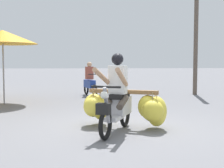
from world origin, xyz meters
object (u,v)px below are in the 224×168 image
Objects in this scene: motorbike_main_loaded at (123,106)px; market_umbrella_near_shop at (3,37)px; motorbike_distant_ahead_left at (90,82)px; utility_pole at (196,32)px.

motorbike_main_loaded is 5.80m from market_umbrella_near_shop.
motorbike_main_loaded is at bearing -84.33° from motorbike_distant_ahead_left.
market_umbrella_near_shop is at bearing -144.86° from motorbike_distant_ahead_left.
motorbike_main_loaded is 0.37× the size of utility_pole.
utility_pole reaches higher than motorbike_distant_ahead_left.
utility_pole is at bearing 16.77° from market_umbrella_near_shop.
motorbike_distant_ahead_left is 4.98m from utility_pole.
motorbike_distant_ahead_left is 0.30× the size of utility_pole.
utility_pole is at bearing 59.08° from motorbike_main_loaded.
utility_pole reaches higher than market_umbrella_near_shop.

